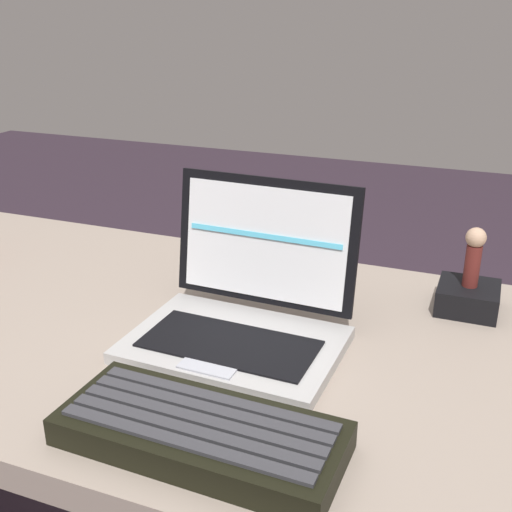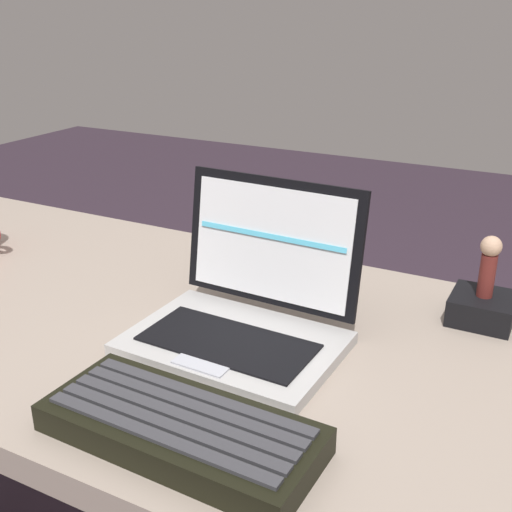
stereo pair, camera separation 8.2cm
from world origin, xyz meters
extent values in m
cube|color=gray|center=(0.00, 0.00, 0.69)|extent=(1.66, 0.65, 0.04)
cube|color=#B4B3B2|center=(0.03, -0.04, 0.71)|extent=(0.29, 0.21, 0.02)
cube|color=black|center=(0.03, -0.05, 0.72)|extent=(0.23, 0.12, 0.00)
cube|color=#B1B4C0|center=(0.03, -0.11, 0.72)|extent=(0.07, 0.03, 0.00)
cube|color=black|center=(0.04, 0.07, 0.83)|extent=(0.27, 0.04, 0.18)
cube|color=white|center=(0.04, 0.07, 0.83)|extent=(0.25, 0.03, 0.16)
cube|color=#59CCF2|center=(0.04, 0.07, 0.84)|extent=(0.23, 0.01, 0.01)
cube|color=black|center=(0.08, -0.23, 0.72)|extent=(0.31, 0.14, 0.03)
cube|color=#38383D|center=(0.08, -0.27, 0.74)|extent=(0.28, 0.02, 0.00)
cube|color=#38383D|center=(0.08, -0.25, 0.74)|extent=(0.28, 0.02, 0.00)
cube|color=#38383D|center=(0.08, -0.23, 0.74)|extent=(0.28, 0.02, 0.00)
cube|color=#38383D|center=(0.08, -0.21, 0.74)|extent=(0.28, 0.02, 0.00)
cube|color=#38383D|center=(0.08, -0.19, 0.74)|extent=(0.28, 0.02, 0.00)
cube|color=black|center=(0.32, 0.21, 0.73)|extent=(0.09, 0.09, 0.04)
cylinder|color=maroon|center=(0.32, 0.21, 0.78)|extent=(0.02, 0.02, 0.06)
sphere|color=tan|center=(0.32, 0.21, 0.82)|extent=(0.03, 0.03, 0.03)
camera|label=1|loc=(0.33, -0.72, 1.15)|focal=44.57mm
camera|label=2|loc=(0.41, -0.69, 1.15)|focal=44.57mm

